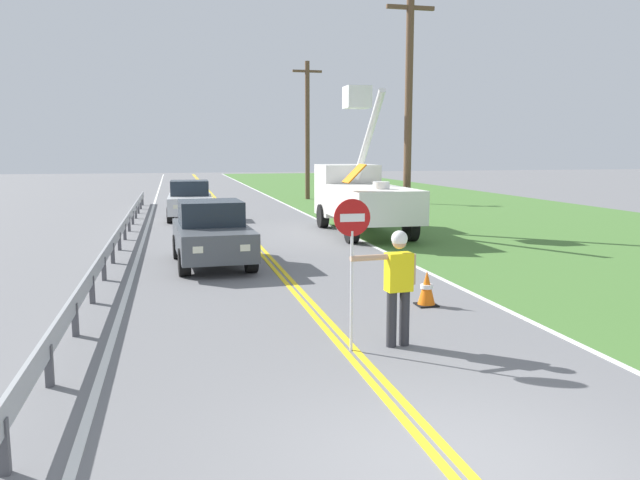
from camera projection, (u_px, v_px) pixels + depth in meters
name	position (u px, v px, depth m)	size (l,w,h in m)	color
ground_plane	(454.00, 468.00, 6.06)	(160.00, 160.00, 0.00)	slate
grass_verge_right	(499.00, 218.00, 27.95)	(16.00, 110.00, 0.01)	#477533
centerline_yellow_left	(237.00, 226.00, 25.30)	(0.11, 110.00, 0.01)	yellow
centerline_yellow_right	(241.00, 225.00, 25.34)	(0.11, 110.00, 0.01)	yellow
edge_line_right	(325.00, 223.00, 26.14)	(0.12, 110.00, 0.01)	silver
edge_line_left	(147.00, 228.00, 24.50)	(0.12, 110.00, 0.01)	silver
flagger_worker	(398.00, 281.00, 9.67)	(1.08, 0.27, 1.83)	#2D2D33
stop_sign_paddle	(352.00, 240.00, 9.34)	(0.56, 0.04, 2.33)	silver
utility_bucket_truck	(360.00, 194.00, 23.08)	(2.74, 6.83, 5.36)	white
oncoming_sedan_nearest	(212.00, 234.00, 16.63)	(2.07, 4.18, 1.70)	#4C5156
oncoming_sedan_second	(190.00, 201.00, 27.50)	(2.00, 4.15, 1.70)	silver
utility_pole_near	(408.00, 109.00, 22.90)	(1.80, 0.28, 8.69)	brown
utility_pole_mid	(307.00, 128.00, 38.34)	(1.80, 0.28, 8.35)	brown
traffic_cone_lead	(427.00, 289.00, 12.31)	(0.40, 0.40, 0.70)	orange
guardrail_left_shoulder	(122.00, 229.00, 20.17)	(0.10, 32.00, 0.71)	#9EA0A3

